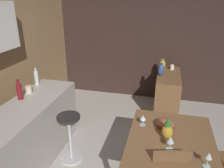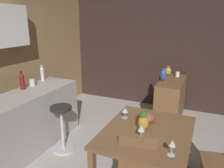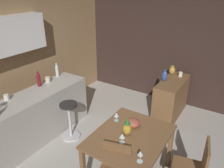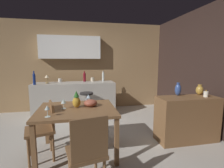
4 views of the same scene
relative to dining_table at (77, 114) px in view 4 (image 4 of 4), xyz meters
The scene contains 23 objects.
ground_plane 0.81m from the dining_table, 74.97° to the left, with size 9.00×9.00×0.00m, color #B7B2A8.
wall_kitchen_back 2.65m from the dining_table, 88.61° to the left, with size 5.20×0.33×2.60m.
wall_side_right 2.85m from the dining_table, 15.82° to the left, with size 0.10×4.40×2.60m, color #33231E.
dining_table is the anchor object (origin of this frame).
kitchen_counter 1.89m from the dining_table, 92.34° to the left, with size 2.10×0.60×0.90m, color #B2ADA3.
sideboard_cabinet 1.99m from the dining_table, ahead, with size 1.10×0.44×0.82m, color brown.
chair_near_window 0.51m from the dining_table, behind, with size 0.49×0.49×0.85m.
chair_by_doorway 0.88m from the dining_table, 82.52° to the right, with size 0.47×0.47×0.92m.
bar_stool 1.40m from the dining_table, 81.20° to the left, with size 0.34×0.34×0.72m.
wine_glass_left 0.53m from the dining_table, 138.57° to the right, with size 0.07×0.07×0.16m.
wine_glass_right 0.44m from the dining_table, 59.90° to the left, with size 0.08×0.08×0.14m.
wine_glass_center 0.28m from the dining_table, behind, with size 0.08×0.08×0.15m.
pineapple_centerpiece 0.21m from the dining_table, 91.71° to the left, with size 0.13×0.13×0.27m.
fruit_bowl 0.27m from the dining_table, 18.75° to the left, with size 0.21×0.21×0.11m, color #9E4C38.
wine_bottle_clear 2.27m from the dining_table, 71.11° to the left, with size 0.07×0.07×0.29m.
wine_bottle_ruby 2.09m from the dining_table, 84.60° to the left, with size 0.07×0.07×0.29m.
wine_bottle_cobalt 1.99m from the dining_table, 121.21° to the left, with size 0.06×0.06×0.33m.
cup_cream 2.12m from the dining_table, 78.73° to the left, with size 0.13×0.09×0.11m.
cup_white 2.14m from the dining_table, 102.72° to the left, with size 0.12×0.08×0.10m.
counter_lamp 2.08m from the dining_table, 111.91° to the left, with size 0.11×0.11×0.21m.
pillar_candle_tall 2.30m from the dining_table, ahead, with size 0.08×0.08×0.13m.
vase_brass 2.34m from the dining_table, ahead, with size 0.14×0.14×0.20m.
vase_ceramic_blue 1.90m from the dining_table, ahead, with size 0.11×0.11×0.25m.
Camera 4 is at (-0.07, -2.97, 1.47)m, focal length 26.18 mm.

